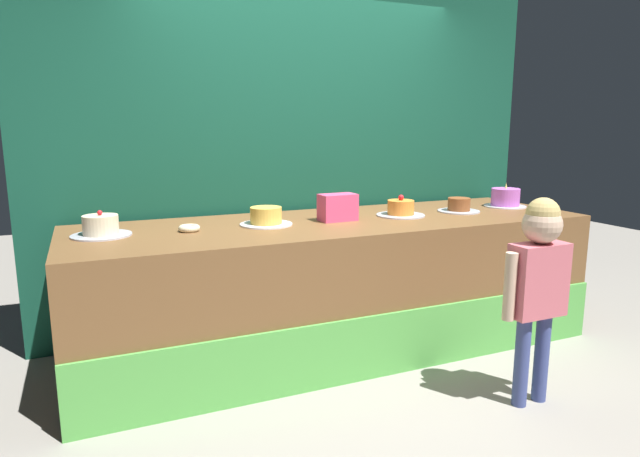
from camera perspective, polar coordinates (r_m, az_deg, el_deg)
The scene contains 11 objects.
ground_plane at distance 3.53m, azimuth 5.70°, elevation -15.28°, with size 12.00×12.00×0.00m, color gray.
stage_platform at distance 3.81m, azimuth 1.84°, elevation -5.92°, with size 3.54×1.11×0.91m.
curtain_backdrop at distance 4.25m, azimuth -1.89°, elevation 8.75°, with size 4.04×0.08×2.79m, color #144C38.
child_figure at distance 3.18m, azimuth 21.99°, elevation -4.40°, with size 0.45×0.21×1.17m.
pink_box at distance 3.69m, azimuth 1.88°, elevation 2.24°, with size 0.25×0.14×0.18m, color #F54C80.
donut at distance 3.42m, azimuth -13.59°, elevation 0.04°, with size 0.13×0.13×0.04m, color beige.
cake_far_left at distance 3.43m, azimuth -22.06°, elevation 0.16°, with size 0.35×0.35×0.15m.
cake_left at distance 3.55m, azimuth -5.70°, elevation 1.20°, with size 0.34×0.34×0.12m.
cake_center at distance 3.94m, azimuth 8.49°, elevation 2.03°, with size 0.35×0.35×0.15m.
cake_right at distance 4.21m, azimuth 14.40°, elevation 2.30°, with size 0.31×0.31×0.11m.
cake_far_right at distance 4.58m, azimuth 18.91°, elevation 3.03°, with size 0.33×0.33×0.19m.
Camera 1 is at (-1.57, -2.76, 1.55)m, focal length 30.42 mm.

